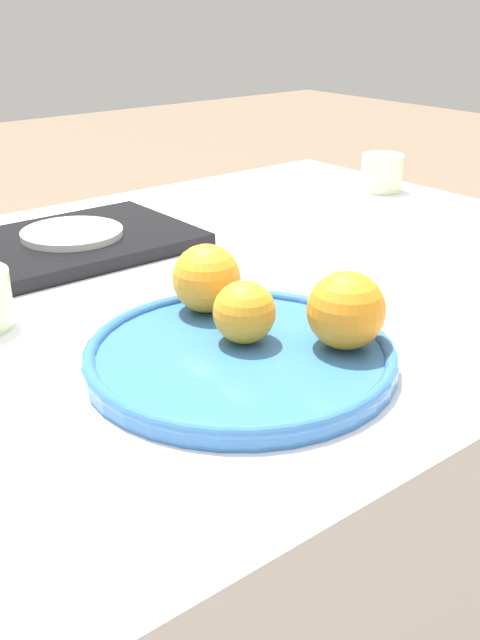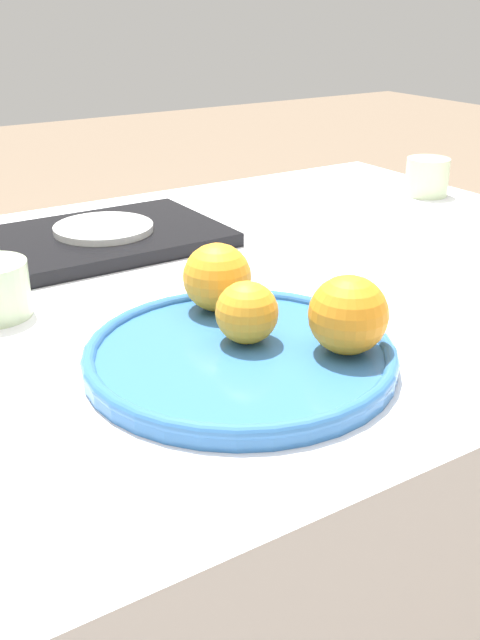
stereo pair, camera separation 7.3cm
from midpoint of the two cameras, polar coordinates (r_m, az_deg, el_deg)
name	(u,v)px [view 2 (the right image)]	position (r m, az deg, el deg)	size (l,w,h in m)	color
table	(214,518)	(1.16, -0.13, -14.88)	(1.29, 0.91, 0.76)	white
fruit_platter	(240,355)	(0.75, 2.80, -2.75)	(0.31, 0.31, 0.02)	#336BAD
orange_0	(217,277)	(0.83, 0.77, 3.23)	(0.08, 0.08, 0.08)	orange
orange_1	(247,312)	(0.75, 3.31, 0.52)	(0.06, 0.06, 0.06)	orange
orange_2	(348,315)	(0.74, 11.06, 0.33)	(0.08, 0.08, 0.08)	orange
serving_tray	(104,238)	(1.12, -8.47, 6.17)	(0.34, 0.24, 0.02)	black
side_plate	(104,228)	(1.11, -8.52, 6.90)	(0.15, 0.15, 0.01)	silver
cup_0	(427,177)	(1.43, 15.53, 10.45)	(0.08, 0.08, 0.07)	beige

